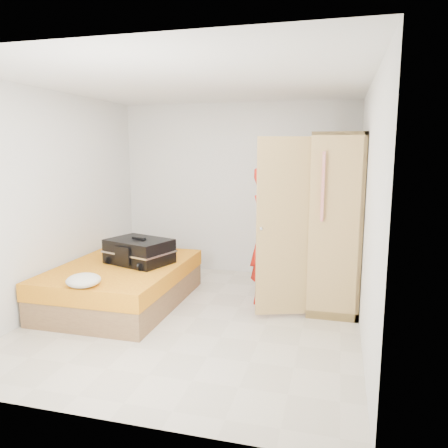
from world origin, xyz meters
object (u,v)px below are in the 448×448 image
(bed, at_px, (123,284))
(person, at_px, (269,235))
(suitcase, at_px, (139,251))
(wardrobe, at_px, (332,226))
(round_cushion, at_px, (84,280))

(bed, relative_size, person, 1.18)
(bed, xyz_separation_m, suitcase, (0.17, 0.13, 0.40))
(person, relative_size, suitcase, 1.88)
(wardrobe, xyz_separation_m, suitcase, (-2.33, -0.49, -0.35))
(wardrobe, height_order, round_cushion, wardrobe)
(wardrobe, distance_m, round_cushion, 2.93)
(bed, bearing_deg, suitcase, 36.60)
(person, relative_size, round_cushion, 4.81)
(bed, xyz_separation_m, round_cushion, (0.04, -0.90, 0.32))
(round_cushion, bearing_deg, suitcase, 82.41)
(bed, relative_size, wardrobe, 0.96)
(bed, relative_size, round_cushion, 5.66)
(wardrobe, distance_m, person, 0.78)
(person, bearing_deg, wardrobe, -59.54)
(round_cushion, bearing_deg, bed, 92.36)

